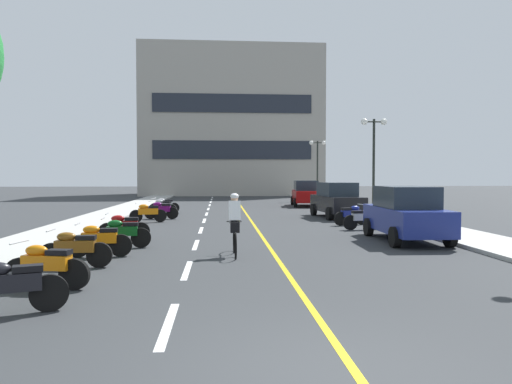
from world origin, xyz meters
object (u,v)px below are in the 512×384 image
(motorcycle_3, at_px, (99,240))
(motorcycle_10, at_px, (162,206))
(street_lamp_mid, at_px, (374,144))
(motorcycle_5, at_px, (124,226))
(street_lamp_far, at_px, (317,156))
(motorcycle_4, at_px, (122,233))
(parked_car_mid, at_px, (337,200))
(motorcycle_0, at_px, (9,286))
(parked_car_far, at_px, (306,193))
(motorcycle_1, at_px, (46,265))
(cyclist_rider, at_px, (235,223))
(motorcycle_6, at_px, (363,218))
(motorcycle_11, at_px, (164,205))
(motorcycle_8, at_px, (148,212))
(motorcycle_7, at_px, (351,214))
(motorcycle_2, at_px, (75,248))
(motorcycle_9, at_px, (161,210))
(parked_car_near, at_px, (406,214))

(motorcycle_3, height_order, motorcycle_10, same)
(street_lamp_mid, bearing_deg, motorcycle_5, -140.70)
(street_lamp_far, bearing_deg, motorcycle_4, -113.51)
(parked_car_mid, relative_size, motorcycle_0, 2.64)
(parked_car_mid, height_order, parked_car_far, same)
(motorcycle_1, distance_m, cyclist_rider, 5.18)
(parked_car_far, relative_size, motorcycle_3, 2.54)
(motorcycle_6, bearing_deg, motorcycle_11, 134.25)
(motorcycle_6, xyz_separation_m, motorcycle_8, (-9.09, 3.62, 0.00))
(motorcycle_7, xyz_separation_m, cyclist_rider, (-5.35, -7.52, 0.41))
(parked_car_far, height_order, motorcycle_6, parked_car_far)
(cyclist_rider, bearing_deg, motorcycle_1, -136.02)
(motorcycle_6, bearing_deg, motorcycle_4, -154.10)
(parked_car_mid, height_order, motorcycle_2, parked_car_mid)
(parked_car_far, distance_m, motorcycle_10, 11.60)
(parked_car_far, distance_m, motorcycle_11, 10.85)
(street_lamp_mid, height_order, motorcycle_4, street_lamp_mid)
(street_lamp_mid, height_order, motorcycle_6, street_lamp_mid)
(motorcycle_1, height_order, motorcycle_10, same)
(motorcycle_0, height_order, motorcycle_6, same)
(motorcycle_2, bearing_deg, motorcycle_9, 87.82)
(street_lamp_far, bearing_deg, motorcycle_9, -124.41)
(parked_car_near, xyz_separation_m, motorcycle_8, (-9.49, 6.97, -0.44))
(motorcycle_4, distance_m, motorcycle_6, 9.65)
(motorcycle_10, xyz_separation_m, cyclist_rider, (3.58, -13.55, 0.41))
(parked_car_far, relative_size, motorcycle_8, 2.56)
(street_lamp_mid, relative_size, motorcycle_0, 3.18)
(motorcycle_2, bearing_deg, motorcycle_5, 87.83)
(parked_car_far, bearing_deg, motorcycle_3, -114.44)
(motorcycle_1, height_order, cyclist_rider, cyclist_rider)
(motorcycle_3, bearing_deg, motorcycle_5, 90.07)
(motorcycle_8, bearing_deg, street_lamp_mid, 16.57)
(motorcycle_1, relative_size, motorcycle_7, 1.02)
(motorcycle_2, height_order, motorcycle_7, same)
(motorcycle_4, xyz_separation_m, motorcycle_9, (0.01, 9.52, 0.00))
(street_lamp_far, height_order, motorcycle_5, street_lamp_far)
(motorcycle_4, relative_size, motorcycle_5, 1.00)
(street_lamp_mid, distance_m, motorcycle_4, 16.49)
(motorcycle_1, relative_size, motorcycle_11, 0.99)
(street_lamp_far, height_order, motorcycle_8, street_lamp_far)
(motorcycle_1, distance_m, motorcycle_11, 18.54)
(parked_car_mid, bearing_deg, motorcycle_1, -122.19)
(motorcycle_4, bearing_deg, motorcycle_7, 34.57)
(parked_car_near, bearing_deg, parked_car_far, 90.17)
(motorcycle_2, relative_size, motorcycle_3, 1.00)
(motorcycle_3, distance_m, motorcycle_7, 11.71)
(motorcycle_2, xyz_separation_m, motorcycle_6, (9.15, 7.24, 0.00))
(motorcycle_0, bearing_deg, parked_car_near, 39.31)
(motorcycle_0, relative_size, motorcycle_2, 0.96)
(street_lamp_mid, xyz_separation_m, motorcycle_8, (-11.85, -3.53, -3.45))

